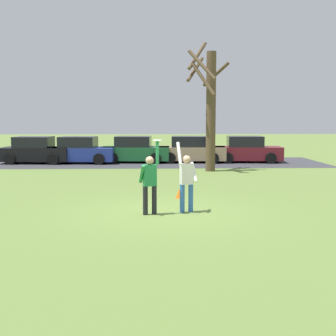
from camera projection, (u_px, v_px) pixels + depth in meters
ground_plane at (163, 212)px, 12.88m from camera, size 120.00×120.00×0.00m
person_catcher at (150, 180)px, 12.49m from camera, size 0.58×0.48×2.08m
person_defender at (187, 179)px, 12.80m from camera, size 0.61×0.53×2.04m
frisbee_disc at (157, 140)px, 12.43m from camera, size 0.25×0.25×0.02m
parked_car_black at (36, 151)px, 26.59m from camera, size 4.23×2.28×1.59m
parked_car_blue at (80, 151)px, 26.63m from camera, size 4.23×2.28×1.59m
parked_car_green at (135, 150)px, 27.10m from camera, size 4.23×2.28×1.59m
parked_car_tan at (191, 150)px, 27.18m from camera, size 4.23×2.28×1.59m
parked_car_maroon at (247, 150)px, 27.23m from camera, size 4.23×2.28×1.59m
parking_strip at (140, 163)px, 26.97m from camera, size 22.09×6.40×0.01m
bare_tree_tall at (209, 104)px, 22.43m from camera, size 2.30×2.50×6.64m
field_cone_orange at (179, 193)px, 15.13m from camera, size 0.26×0.26×0.32m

